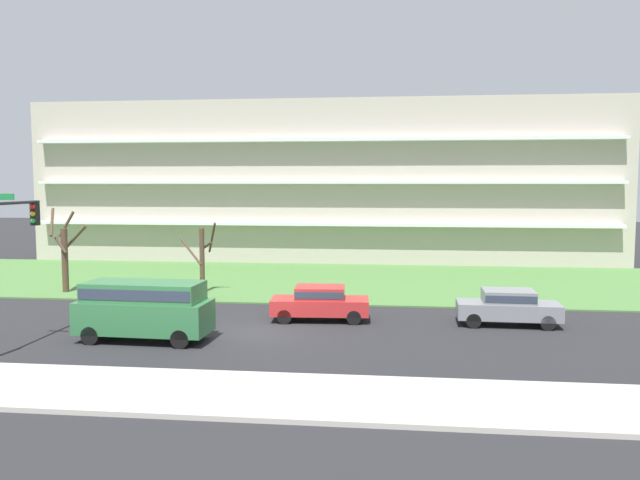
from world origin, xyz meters
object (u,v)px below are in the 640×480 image
at_px(van_green_near_left, 144,306).
at_px(sedan_gray_center_right, 508,306).
at_px(tree_left, 202,258).
at_px(tree_far_left, 65,253).
at_px(sedan_red_center_left, 320,302).

bearing_deg(van_green_near_left, sedan_gray_center_right, 19.30).
bearing_deg(tree_left, tree_far_left, -175.11).
bearing_deg(sedan_gray_center_right, van_green_near_left, 18.53).
relative_size(tree_far_left, van_green_near_left, 0.91).
relative_size(tree_left, sedan_red_center_left, 0.90).
xyz_separation_m(tree_left, sedan_gray_center_right, (15.69, -6.19, -1.18)).
bearing_deg(tree_far_left, sedan_red_center_left, -20.02).
height_order(van_green_near_left, sedan_gray_center_right, van_green_near_left).
height_order(van_green_near_left, sedan_red_center_left, van_green_near_left).
height_order(tree_far_left, sedan_gray_center_right, tree_far_left).
height_order(tree_left, van_green_near_left, tree_left).
xyz_separation_m(sedan_red_center_left, sedan_gray_center_right, (8.31, 0.00, 0.00)).
xyz_separation_m(tree_left, sedan_red_center_left, (7.38, -6.19, -1.18)).
height_order(tree_left, sedan_red_center_left, tree_left).
bearing_deg(sedan_gray_center_right, sedan_red_center_left, 1.60).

